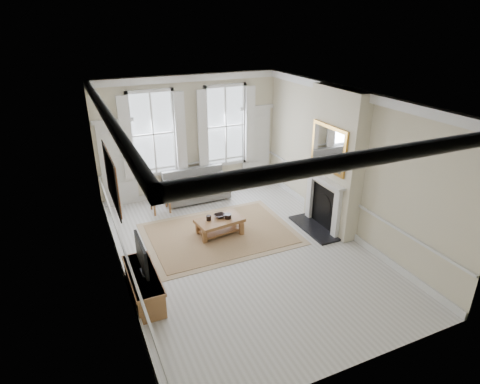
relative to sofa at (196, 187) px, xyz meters
name	(u,v)px	position (x,y,z in m)	size (l,w,h in m)	color
floor	(243,251)	(0.06, -3.11, -0.35)	(7.20, 7.20, 0.00)	#B7B5AD
ceiling	(244,97)	(0.06, -3.11, 3.05)	(7.20, 7.20, 0.00)	white
back_wall	(190,136)	(0.06, 0.49, 1.35)	(5.20, 5.20, 0.00)	beige
left_wall	(114,202)	(-2.54, -3.11, 1.35)	(7.20, 7.20, 0.00)	beige
right_wall	(346,163)	(2.66, -3.11, 1.35)	(7.20, 7.20, 0.00)	beige
window_left	(153,134)	(-0.99, 0.44, 1.55)	(1.26, 0.20, 2.20)	#B2BCC6
window_right	(225,126)	(1.11, 0.44, 1.55)	(1.26, 0.20, 2.20)	#B2BCC6
door_left	(118,165)	(-1.99, 0.45, 0.80)	(0.90, 0.08, 2.30)	silver
door_right	(256,147)	(2.11, 0.45, 0.80)	(0.90, 0.08, 2.30)	silver
painting	(111,179)	(-2.50, -2.81, 1.70)	(0.05, 1.66, 1.06)	#C06C21
chimney_breast	(334,161)	(2.49, -2.91, 1.35)	(0.35, 1.70, 3.38)	beige
hearth	(314,228)	(2.06, -2.91, -0.33)	(0.55, 1.50, 0.05)	black
fireplace	(323,201)	(2.26, -2.91, 0.38)	(0.21, 1.45, 1.33)	silver
mirror	(328,148)	(2.27, -2.91, 1.70)	(0.06, 1.26, 1.06)	gold
sofa	(196,187)	(0.00, 0.00, 0.00)	(1.77, 0.86, 0.84)	#5D5C5A
side_table	(160,195)	(-1.13, -0.40, 0.13)	(0.60, 0.60, 0.60)	brown
rug	(220,234)	(-0.14, -2.20, -0.34)	(3.50, 2.60, 0.02)	olive
coffee_table	(220,222)	(-0.14, -2.20, -0.02)	(1.16, 0.77, 0.41)	brown
ceramic_pot_a	(209,218)	(-0.39, -2.15, 0.12)	(0.12, 0.12, 0.12)	black
ceramic_pot_b	(228,216)	(0.06, -2.25, 0.11)	(0.16, 0.16, 0.11)	black
bowl	(220,216)	(-0.09, -2.10, 0.09)	(0.27, 0.27, 0.07)	black
tv_stand	(144,285)	(-2.28, -3.82, -0.09)	(0.47, 1.46, 0.52)	brown
tv	(142,255)	(-2.25, -3.82, 0.56)	(0.08, 0.90, 0.68)	black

